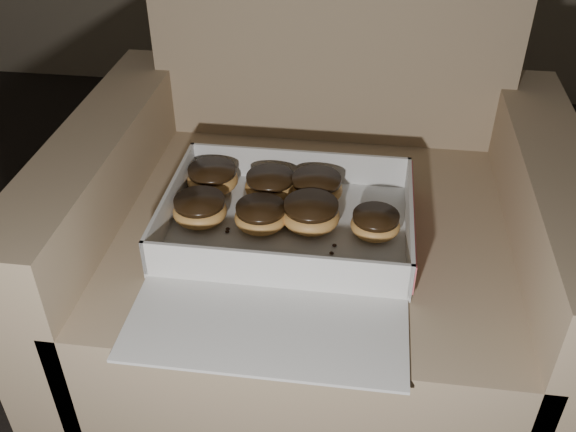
% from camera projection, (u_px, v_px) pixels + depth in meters
% --- Properties ---
extents(armchair, '(0.85, 0.72, 0.89)m').
position_uv_depth(armchair, '(317.00, 250.00, 1.19)').
color(armchair, '#9D8464').
rests_on(armchair, floor).
extents(bakery_box, '(0.39, 0.45, 0.07)m').
position_uv_depth(bakery_box, '(286.00, 239.00, 1.00)').
color(bakery_box, silver).
rests_on(bakery_box, armchair).
extents(donut_a, '(0.09, 0.09, 0.05)m').
position_uv_depth(donut_a, '(311.00, 214.00, 1.02)').
color(donut_a, '#EBB252').
rests_on(donut_a, bakery_box).
extents(donut_b, '(0.09, 0.09, 0.04)m').
position_uv_depth(donut_b, '(200.00, 210.00, 1.03)').
color(donut_b, '#EBB252').
rests_on(donut_b, bakery_box).
extents(donut_c, '(0.09, 0.09, 0.04)m').
position_uv_depth(donut_c, '(316.00, 188.00, 1.08)').
color(donut_c, '#EBB252').
rests_on(donut_c, bakery_box).
extents(donut_d, '(0.09, 0.09, 0.04)m').
position_uv_depth(donut_d, '(270.00, 185.00, 1.09)').
color(donut_d, '#EBB252').
rests_on(donut_d, bakery_box).
extents(donut_e, '(0.08, 0.08, 0.04)m').
position_uv_depth(donut_e, '(375.00, 224.00, 1.00)').
color(donut_e, '#EBB252').
rests_on(donut_e, bakery_box).
extents(donut_f, '(0.09, 0.09, 0.04)m').
position_uv_depth(donut_f, '(213.00, 178.00, 1.11)').
color(donut_f, '#EBB252').
rests_on(donut_f, bakery_box).
extents(donut_g, '(0.08, 0.08, 0.04)m').
position_uv_depth(donut_g, '(261.00, 216.00, 1.02)').
color(donut_g, '#EBB252').
rests_on(donut_g, bakery_box).
extents(crumb_a, '(0.01, 0.01, 0.00)m').
position_uv_depth(crumb_a, '(213.00, 269.00, 0.94)').
color(crumb_a, black).
rests_on(crumb_a, bakery_box).
extents(crumb_b, '(0.01, 0.01, 0.00)m').
position_uv_depth(crumb_b, '(227.00, 232.00, 1.02)').
color(crumb_b, black).
rests_on(crumb_b, bakery_box).
extents(crumb_c, '(0.01, 0.01, 0.00)m').
position_uv_depth(crumb_c, '(228.00, 229.00, 1.03)').
color(crumb_c, black).
rests_on(crumb_c, bakery_box).
extents(crumb_d, '(0.01, 0.01, 0.00)m').
position_uv_depth(crumb_d, '(332.00, 253.00, 0.98)').
color(crumb_d, black).
rests_on(crumb_d, bakery_box).
extents(crumb_e, '(0.01, 0.01, 0.00)m').
position_uv_depth(crumb_e, '(334.00, 245.00, 0.99)').
color(crumb_e, black).
rests_on(crumb_e, bakery_box).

